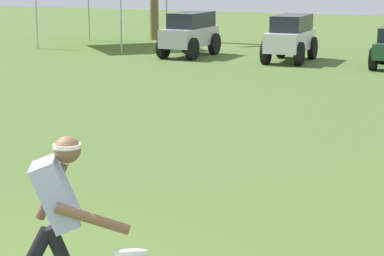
# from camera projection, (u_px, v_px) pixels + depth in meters

# --- Properties ---
(frisbee_thrower) EXTENTS (1.08, 0.56, 1.42)m
(frisbee_thrower) POSITION_uv_depth(u_px,v_px,m) (56.00, 215.00, 5.79)
(frisbee_thrower) COLOR black
(frisbee_thrower) RESTS_ON ground_plane
(frisbee_in_flight) EXTENTS (0.36, 0.36, 0.08)m
(frisbee_in_flight) POSITION_uv_depth(u_px,v_px,m) (130.00, 252.00, 5.71)
(frisbee_in_flight) COLOR white
(parked_car_slot_a) EXTENTS (1.15, 2.40, 1.34)m
(parked_car_slot_a) POSITION_uv_depth(u_px,v_px,m) (190.00, 33.00, 22.96)
(parked_car_slot_a) COLOR #B7BABF
(parked_car_slot_a) RESTS_ON ground_plane
(parked_car_slot_b) EXTENTS (1.26, 2.45, 1.34)m
(parked_car_slot_b) POSITION_uv_depth(u_px,v_px,m) (291.00, 37.00, 21.68)
(parked_car_slot_b) COLOR silver
(parked_car_slot_b) RESTS_ON ground_plane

